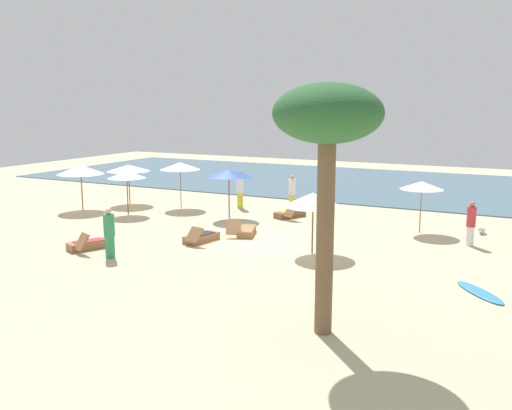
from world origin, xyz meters
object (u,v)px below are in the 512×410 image
at_px(umbrella_7, 81,170).
at_px(person_0, 292,192).
at_px(lounger_0, 245,231).
at_px(palm_1, 328,124).
at_px(umbrella_1, 180,166).
at_px(umbrella_0, 422,185).
at_px(lounger_2, 88,244).
at_px(umbrella_6, 229,173).
at_px(person_1, 240,190).
at_px(umbrella_8, 129,168).
at_px(person_3, 471,224).
at_px(person_2, 109,233).
at_px(dog, 482,230).
at_px(umbrella_3, 127,175).
at_px(lounger_3, 201,237).
at_px(umbrella_5, 313,199).
at_px(lounger_1, 290,214).
at_px(surfboard, 480,292).

height_order(umbrella_7, person_0, umbrella_7).
relative_size(lounger_0, palm_1, 0.32).
xyz_separation_m(lounger_0, person_0, (-0.58, 6.13, 0.68)).
bearing_deg(lounger_0, person_0, 95.40).
bearing_deg(umbrella_1, umbrella_7, -146.82).
bearing_deg(umbrella_0, lounger_2, -141.67).
bearing_deg(umbrella_6, person_1, 106.76).
xyz_separation_m(umbrella_8, person_3, (17.00, -1.15, -1.07)).
distance_m(person_1, person_2, 10.09).
bearing_deg(lounger_0, dog, 28.28).
bearing_deg(umbrella_3, umbrella_1, 62.44).
distance_m(person_0, person_3, 9.65).
xyz_separation_m(lounger_0, lounger_2, (-4.09, -4.52, 0.01)).
xyz_separation_m(umbrella_8, lounger_3, (7.72, -5.20, -1.74)).
xyz_separation_m(umbrella_5, dog, (5.10, 5.95, -1.78)).
distance_m(umbrella_1, person_0, 5.78).
bearing_deg(lounger_0, person_1, 120.45).
distance_m(lounger_1, person_3, 8.26).
height_order(lounger_2, person_0, person_0).
xyz_separation_m(umbrella_8, person_2, (6.13, -8.49, -1.05)).
bearing_deg(umbrella_8, lounger_1, 3.61).
xyz_separation_m(umbrella_0, umbrella_6, (-8.44, -0.97, 0.14)).
height_order(person_1, dog, person_1).
relative_size(lounger_2, person_0, 1.03).
distance_m(lounger_3, person_1, 7.12).
height_order(umbrella_1, person_3, umbrella_1).
height_order(umbrella_3, lounger_0, umbrella_3).
bearing_deg(lounger_2, umbrella_0, 38.33).
bearing_deg(lounger_3, umbrella_1, 130.32).
bearing_deg(umbrella_6, umbrella_7, -168.32).
bearing_deg(lounger_1, umbrella_6, -150.93).
distance_m(lounger_1, person_2, 9.51).
xyz_separation_m(person_0, person_2, (-2.02, -11.17, 0.02)).
bearing_deg(umbrella_6, umbrella_3, -163.41).
bearing_deg(umbrella_0, lounger_3, -143.34).
bearing_deg(umbrella_3, palm_1, -34.24).
height_order(umbrella_5, palm_1, palm_1).
bearing_deg(lounger_0, lounger_1, 86.74).
distance_m(umbrella_5, person_3, 6.20).
height_order(person_2, palm_1, palm_1).
xyz_separation_m(person_2, surfboard, (11.72, 1.83, -0.83)).
distance_m(umbrella_8, surfboard, 19.14).
xyz_separation_m(umbrella_1, person_1, (2.71, 1.29, -1.20)).
height_order(umbrella_1, lounger_1, umbrella_1).
relative_size(umbrella_0, palm_1, 0.38).
xyz_separation_m(lounger_0, person_2, (-2.60, -5.04, 0.70)).
bearing_deg(umbrella_8, lounger_2, -59.80).
height_order(person_0, person_1, person_1).
relative_size(umbrella_3, umbrella_8, 0.93).
relative_size(umbrella_3, person_2, 1.20).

